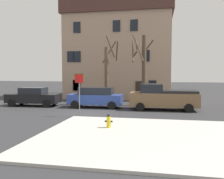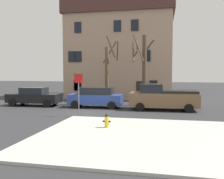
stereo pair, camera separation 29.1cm
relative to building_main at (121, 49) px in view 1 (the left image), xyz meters
The scene contains 11 objects.
ground_plane 14.35m from the building_main, 91.89° to the right, with size 120.00×120.00×0.00m, color #2D2D30.
sidewalk_slab 20.80m from the building_main, 78.27° to the right, with size 9.73×8.47×0.12m, color #B7B5AD.
building_main is the anchor object (origin of this frame).
tree_bare_near 8.50m from the building_main, 90.21° to the right, with size 1.88×2.08×6.42m.
tree_bare_mid 9.33m from the building_main, 68.24° to the right, with size 2.08×2.17×6.49m.
car_black_sedan 13.18m from the building_main, 121.79° to the right, with size 4.84×2.18×1.68m.
car_blue_wagon 11.49m from the building_main, 93.20° to the right, with size 4.67×2.04×1.77m.
pickup_truck_brown 12.72m from the building_main, 63.99° to the right, with size 5.45×2.37×2.11m.
fire_hydrant 19.12m from the building_main, 83.08° to the right, with size 0.42×0.22×0.72m.
street_sign_pole 15.17m from the building_main, 92.34° to the right, with size 0.76×0.07×2.98m.
bicycle_leaning 12.91m from the building_main, 128.56° to the right, with size 1.67×0.63×1.03m.
Camera 1 is at (5.28, -17.89, 3.07)m, focal length 39.67 mm.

